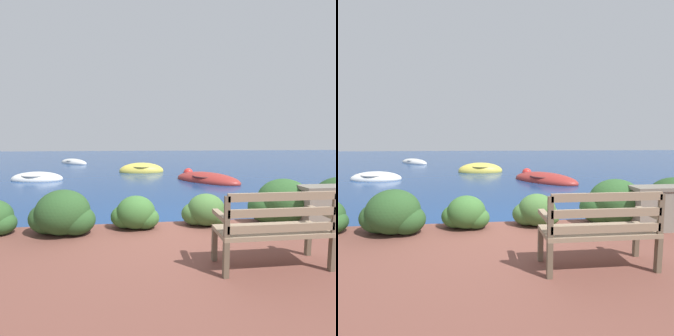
{
  "view_description": "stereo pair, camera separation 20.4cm",
  "coord_description": "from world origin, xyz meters",
  "views": [
    {
      "loc": [
        -0.66,
        -4.64,
        1.7
      ],
      "look_at": [
        0.72,
        6.78,
        0.5
      ],
      "focal_mm": 28.0,
      "sensor_mm": 36.0,
      "label": 1
    },
    {
      "loc": [
        -0.46,
        -4.66,
        1.7
      ],
      "look_at": [
        0.72,
        6.78,
        0.5
      ],
      "focal_mm": 28.0,
      "sensor_mm": 36.0,
      "label": 2
    }
  ],
  "objects": [
    {
      "name": "hedge_clump_centre",
      "position": [
        -0.69,
        -0.28,
        0.46
      ],
      "size": [
        0.82,
        0.59,
        0.56
      ],
      "color": "#38662D",
      "rests_on": "patio_terrace"
    },
    {
      "name": "hedge_clump_extra",
      "position": [
        3.09,
        -0.26,
        0.57
      ],
      "size": [
        1.19,
        0.86,
        0.81
      ],
      "color": "#284C23",
      "rests_on": "patio_terrace"
    },
    {
      "name": "hedge_clump_left",
      "position": [
        -1.84,
        -0.42,
        0.53
      ],
      "size": [
        1.05,
        0.75,
        0.71
      ],
      "color": "#284C23",
      "rests_on": "patio_terrace"
    },
    {
      "name": "park_bench",
      "position": [
        0.91,
        -1.87,
        0.7
      ],
      "size": [
        1.32,
        0.48,
        0.93
      ],
      "rotation": [
        0.0,
        0.0,
        0.01
      ],
      "color": "brown",
      "rests_on": "patio_terrace"
    },
    {
      "name": "ground_plane",
      "position": [
        0.0,
        0.0,
        0.0
      ],
      "size": [
        80.0,
        80.0,
        0.0
      ],
      "color": "navy"
    },
    {
      "name": "hedge_clump_far_right",
      "position": [
        1.93,
        -0.31,
        0.57
      ],
      "size": [
        1.18,
        0.85,
        0.81
      ],
      "color": "#2D5628",
      "rests_on": "patio_terrace"
    },
    {
      "name": "rowboat_outer",
      "position": [
        -5.32,
        15.53,
        0.05
      ],
      "size": [
        2.84,
        2.94,
        0.63
      ],
      "rotation": [
        0.0,
        0.0,
        5.46
      ],
      "color": "silver",
      "rests_on": "ground_plane"
    },
    {
      "name": "mooring_buoy",
      "position": [
        1.92,
        8.21,
        0.08
      ],
      "size": [
        0.53,
        0.53,
        0.49
      ],
      "color": "red",
      "rests_on": "ground_plane"
    },
    {
      "name": "rowboat_far",
      "position": [
        -0.4,
        9.58,
        0.08
      ],
      "size": [
        2.45,
        1.37,
        0.9
      ],
      "rotation": [
        0.0,
        0.0,
        6.24
      ],
      "color": "#DBC64C",
      "rests_on": "ground_plane"
    },
    {
      "name": "rowboat_nearest",
      "position": [
        2.27,
        5.96,
        0.06
      ],
      "size": [
        2.92,
        3.21,
        0.68
      ],
      "rotation": [
        0.0,
        0.0,
        5.39
      ],
      "color": "#9E2D28",
      "rests_on": "ground_plane"
    },
    {
      "name": "rowboat_mid",
      "position": [
        -4.94,
        7.2,
        0.06
      ],
      "size": [
        2.38,
        1.56,
        0.63
      ],
      "rotation": [
        0.0,
        0.0,
        2.99
      ],
      "color": "silver",
      "rests_on": "ground_plane"
    },
    {
      "name": "hedge_clump_right",
      "position": [
        0.53,
        -0.26,
        0.46
      ],
      "size": [
        0.82,
        0.59,
        0.56
      ],
      "color": "#426B33",
      "rests_on": "patio_terrace"
    }
  ]
}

